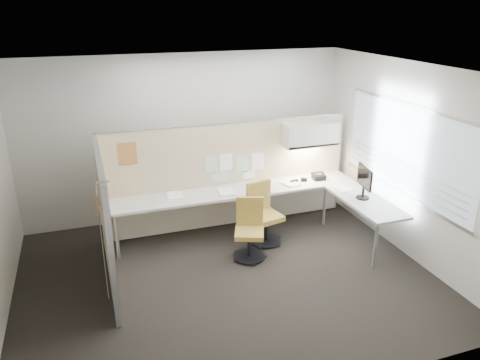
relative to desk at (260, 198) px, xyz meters
name	(u,v)px	position (x,y,z in m)	size (l,w,h in m)	color
floor	(226,277)	(-0.93, -1.13, -0.61)	(5.50, 4.50, 0.01)	black
ceiling	(224,70)	(-0.93, -1.13, 2.20)	(5.50, 4.50, 0.01)	white
wall_back	(186,137)	(-0.93, 1.12, 0.80)	(5.50, 0.02, 2.80)	beige
wall_front	(304,273)	(-0.93, -3.38, 0.80)	(5.50, 0.02, 2.80)	beige
wall_right	(406,160)	(1.82, -1.13, 0.80)	(0.02, 4.50, 2.80)	beige
window_pane	(406,150)	(1.79, -1.13, 0.95)	(0.01, 2.80, 1.30)	#9BA8B5
partition_back	(229,175)	(-0.38, 0.47, 0.27)	(4.10, 0.06, 1.75)	beige
partition_left	(105,220)	(-2.43, -0.63, 0.27)	(0.06, 2.20, 1.75)	beige
desk	(260,198)	(0.00, 0.00, 0.00)	(4.00, 2.07, 0.73)	beige
overhead_bin	(310,134)	(0.97, 0.26, 0.91)	(0.90, 0.36, 0.38)	beige
task_light_strip	(309,146)	(0.97, 0.26, 0.70)	(0.60, 0.06, 0.02)	#FFEABF
pinned_papers	(234,166)	(-0.30, 0.44, 0.43)	(1.01, 0.00, 0.47)	#8CBF8C
poster	(127,154)	(-1.98, 0.44, 0.82)	(0.28, 0.00, 0.35)	orange
chair_left	(249,231)	(-0.43, -0.68, -0.19)	(0.53, 0.55, 0.88)	black
chair_right	(263,215)	(-0.06, -0.30, -0.16)	(0.53, 0.54, 0.95)	black
monitor	(364,181)	(1.37, -0.80, 0.42)	(0.20, 0.48, 0.50)	black
phone	(318,176)	(1.12, 0.16, 0.18)	(0.22, 0.21, 0.12)	black
stapler	(294,181)	(0.66, 0.15, 0.15)	(0.14, 0.04, 0.05)	black
tape_dispenser	(304,180)	(0.85, 0.15, 0.16)	(0.10, 0.06, 0.06)	black
coat_hook	(99,214)	(-2.51, -1.62, 0.81)	(0.18, 0.46, 1.39)	silver
paper_stack_0	(175,195)	(-1.33, 0.22, 0.14)	(0.23, 0.30, 0.02)	white
paper_stack_1	(226,192)	(-0.55, 0.08, 0.14)	(0.23, 0.30, 0.03)	white
paper_stack_2	(262,186)	(0.08, 0.15, 0.14)	(0.23, 0.30, 0.02)	white
paper_stack_3	(290,183)	(0.57, 0.11, 0.14)	(0.23, 0.30, 0.03)	white
paper_stack_4	(343,189)	(1.28, -0.37, 0.14)	(0.23, 0.30, 0.02)	white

